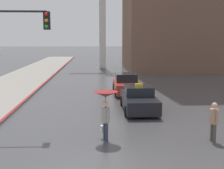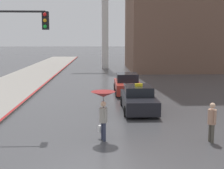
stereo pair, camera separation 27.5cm
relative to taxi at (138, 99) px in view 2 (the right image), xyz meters
name	(u,v)px [view 2 (the right image)]	position (x,y,z in m)	size (l,w,h in m)	color
taxi	(138,99)	(0.00, 0.00, 0.00)	(1.91, 4.52, 1.59)	black
sedan_red	(127,85)	(-0.18, 5.60, 0.03)	(1.91, 4.30, 1.53)	#A52D23
pedestrian_with_umbrella	(103,102)	(-2.11, -5.36, 0.96)	(1.00, 1.00, 2.06)	#2D3347
pedestrian_man	(212,119)	(2.28, -5.77, 0.31)	(0.39, 0.49, 1.64)	#4C473D
traffic_light	(4,44)	(-6.54, -3.57, 3.28)	(3.45, 0.38, 5.68)	black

